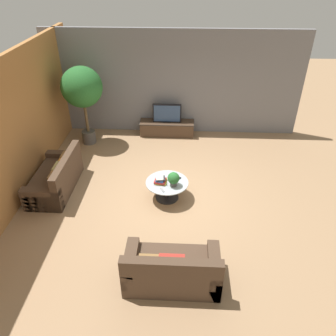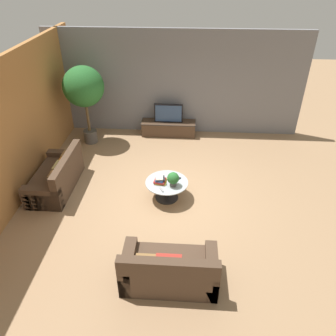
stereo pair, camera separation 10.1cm
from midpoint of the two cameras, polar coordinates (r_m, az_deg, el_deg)
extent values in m
plane|color=#9E7A56|center=(7.60, 0.26, -4.36)|extent=(24.00, 24.00, 0.00)
cube|color=slate|center=(9.79, 1.53, 14.55)|extent=(7.40, 0.12, 3.00)
cube|color=#B2753D|center=(7.85, -24.28, 6.63)|extent=(0.12, 7.40, 3.00)
cube|color=#473323|center=(10.00, 0.38, 6.97)|extent=(1.60, 0.48, 0.42)
cube|color=#2D2823|center=(9.91, 0.38, 8.01)|extent=(1.63, 0.50, 0.02)
cube|color=black|center=(9.79, 0.39, 9.54)|extent=(0.84, 0.08, 0.56)
cube|color=navy|center=(9.75, 0.37, 9.44)|extent=(0.77, 0.00, 0.50)
cube|color=black|center=(9.90, 0.38, 8.13)|extent=(0.25, 0.13, 0.02)
cylinder|color=black|center=(7.46, 0.20, -5.10)|extent=(0.52, 0.52, 0.02)
cylinder|color=black|center=(7.34, 0.20, -3.89)|extent=(0.10, 0.10, 0.42)
cylinder|color=#A8B2B7|center=(7.21, 0.21, -2.51)|extent=(0.94, 0.94, 0.02)
cube|color=#4C3828|center=(8.08, -18.68, -2.00)|extent=(0.84, 1.73, 0.42)
cube|color=#4C3828|center=(7.73, -16.89, 0.43)|extent=(0.16, 1.73, 0.42)
cube|color=#4C3828|center=(8.64, -17.07, 1.25)|extent=(0.84, 0.20, 0.54)
cube|color=#4C3828|center=(7.48, -20.71, -4.99)|extent=(0.84, 0.20, 0.54)
cube|color=olive|center=(8.16, -16.95, 1.68)|extent=(0.15, 0.32, 0.30)
cube|color=orange|center=(7.93, -17.58, 0.58)|extent=(0.13, 0.31, 0.28)
cube|color=tan|center=(7.70, -18.27, -0.40)|extent=(0.14, 0.36, 0.33)
cube|color=olive|center=(7.49, -18.96, -1.69)|extent=(0.14, 0.33, 0.31)
cube|color=#4C3828|center=(5.72, 0.80, -17.48)|extent=(1.57, 0.84, 0.42)
cube|color=#4C3828|center=(5.18, 0.62, -17.45)|extent=(1.57, 0.16, 0.42)
cube|color=#4C3828|center=(5.69, 8.05, -17.30)|extent=(0.20, 0.84, 0.54)
cube|color=#4C3828|center=(5.73, -6.36, -16.65)|extent=(0.20, 0.84, 0.54)
cube|color=#422D1E|center=(5.33, 4.35, -16.74)|extent=(0.31, 0.16, 0.29)
cube|color=#B23328|center=(5.30, 0.72, -16.32)|extent=(0.40, 0.16, 0.37)
cube|color=olive|center=(5.33, -2.90, -16.21)|extent=(0.37, 0.16, 0.35)
cylinder|color=#514C47|center=(9.84, -13.04, 5.42)|extent=(0.38, 0.38, 0.37)
cylinder|color=brown|center=(9.59, -13.46, 8.40)|extent=(0.08, 0.08, 0.76)
ellipsoid|color=#286B2D|center=(9.26, -14.21, 13.60)|extent=(1.10, 1.10, 1.09)
cylinder|color=#514C47|center=(7.08, 1.29, -2.79)|extent=(0.14, 0.14, 0.08)
sphere|color=#286B2D|center=(6.99, 1.31, -1.78)|extent=(0.26, 0.26, 0.26)
cube|color=gold|center=(7.19, -0.86, -2.36)|extent=(0.25, 0.26, 0.03)
cube|color=#A32823|center=(7.16, -1.02, -2.21)|extent=(0.27, 0.28, 0.04)
cube|color=#2D4C84|center=(7.13, -1.02, -2.04)|extent=(0.20, 0.23, 0.03)
cube|color=#232326|center=(7.12, -0.91, -1.83)|extent=(0.21, 0.22, 0.02)
cube|color=beige|center=(7.12, -1.10, -1.61)|extent=(0.18, 0.23, 0.03)
cube|color=black|center=(7.28, 2.16, -1.95)|extent=(0.13, 0.15, 0.02)
cube|color=gray|center=(6.96, -0.68, -3.81)|extent=(0.11, 0.16, 0.02)
camera|label=1|loc=(0.05, -89.61, 0.25)|focal=35.00mm
camera|label=2|loc=(0.05, 90.39, -0.25)|focal=35.00mm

